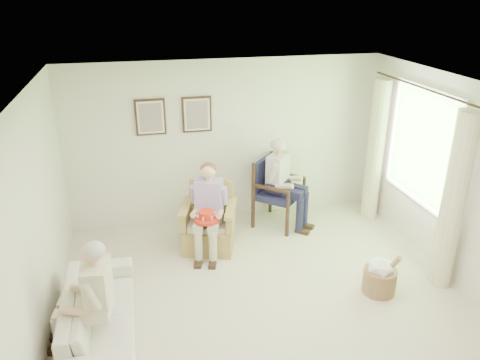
{
  "coord_description": "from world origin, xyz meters",
  "views": [
    {
      "loc": [
        -1.39,
        -4.22,
        3.62
      ],
      "look_at": [
        -0.0,
        1.74,
        1.05
      ],
      "focal_mm": 35.0,
      "sensor_mm": 36.0,
      "label": 1
    }
  ],
  "objects_px": {
    "person_dark": "(281,177)",
    "hatbox": "(380,276)",
    "wicker_armchair": "(209,228)",
    "sofa": "(100,314)",
    "person_wicker": "(209,204)",
    "wood_armchair": "(277,188)",
    "red_hat": "(206,217)",
    "person_sofa": "(94,293)"
  },
  "relations": [
    {
      "from": "sofa",
      "to": "wicker_armchair",
      "type": "bearing_deg",
      "value": -42.48
    },
    {
      "from": "person_wicker",
      "to": "red_hat",
      "type": "xyz_separation_m",
      "value": [
        -0.08,
        -0.2,
        -0.1
      ]
    },
    {
      "from": "wicker_armchair",
      "to": "sofa",
      "type": "bearing_deg",
      "value": -114.9
    },
    {
      "from": "person_sofa",
      "to": "red_hat",
      "type": "bearing_deg",
      "value": 143.77
    },
    {
      "from": "sofa",
      "to": "person_dark",
      "type": "height_order",
      "value": "person_dark"
    },
    {
      "from": "wood_armchair",
      "to": "sofa",
      "type": "height_order",
      "value": "wood_armchair"
    },
    {
      "from": "person_dark",
      "to": "person_sofa",
      "type": "xyz_separation_m",
      "value": [
        -2.71,
        -2.17,
        -0.15
      ]
    },
    {
      "from": "person_wicker",
      "to": "sofa",
      "type": "bearing_deg",
      "value": -117.21
    },
    {
      "from": "person_wicker",
      "to": "person_dark",
      "type": "relative_size",
      "value": 0.92
    },
    {
      "from": "person_dark",
      "to": "hatbox",
      "type": "xyz_separation_m",
      "value": [
        0.69,
        -1.97,
        -0.61
      ]
    },
    {
      "from": "wicker_armchair",
      "to": "hatbox",
      "type": "distance_m",
      "value": 2.5
    },
    {
      "from": "person_wicker",
      "to": "person_dark",
      "type": "xyz_separation_m",
      "value": [
        1.22,
        0.49,
        0.09
      ]
    },
    {
      "from": "wood_armchair",
      "to": "person_sofa",
      "type": "distance_m",
      "value": 3.59
    },
    {
      "from": "person_sofa",
      "to": "wicker_armchair",
      "type": "bearing_deg",
      "value": 147.83
    },
    {
      "from": "person_wicker",
      "to": "hatbox",
      "type": "relative_size",
      "value": 2.14
    },
    {
      "from": "person_wicker",
      "to": "person_dark",
      "type": "height_order",
      "value": "person_dark"
    },
    {
      "from": "person_wicker",
      "to": "person_sofa",
      "type": "height_order",
      "value": "person_wicker"
    },
    {
      "from": "person_wicker",
      "to": "person_sofa",
      "type": "relative_size",
      "value": 1.06
    },
    {
      "from": "wicker_armchair",
      "to": "person_wicker",
      "type": "xyz_separation_m",
      "value": [
        -0.0,
        -0.13,
        0.45
      ]
    },
    {
      "from": "red_hat",
      "to": "hatbox",
      "type": "distance_m",
      "value": 2.4
    },
    {
      "from": "hatbox",
      "to": "sofa",
      "type": "bearing_deg",
      "value": -179.71
    },
    {
      "from": "wood_armchair",
      "to": "person_sofa",
      "type": "bearing_deg",
      "value": 173.2
    },
    {
      "from": "sofa",
      "to": "hatbox",
      "type": "distance_m",
      "value": 3.4
    },
    {
      "from": "person_dark",
      "to": "wood_armchair",
      "type": "bearing_deg",
      "value": 42.24
    },
    {
      "from": "wood_armchair",
      "to": "wicker_armchair",
      "type": "bearing_deg",
      "value": 156.13
    },
    {
      "from": "wicker_armchair",
      "to": "person_wicker",
      "type": "bearing_deg",
      "value": -72.42
    },
    {
      "from": "person_dark",
      "to": "person_wicker",
      "type": "bearing_deg",
      "value": 154.13
    },
    {
      "from": "sofa",
      "to": "person_dark",
      "type": "bearing_deg",
      "value": -53.67
    },
    {
      "from": "person_dark",
      "to": "red_hat",
      "type": "xyz_separation_m",
      "value": [
        -1.29,
        -0.69,
        -0.19
      ]
    },
    {
      "from": "person_dark",
      "to": "hatbox",
      "type": "distance_m",
      "value": 2.18
    },
    {
      "from": "sofa",
      "to": "person_wicker",
      "type": "height_order",
      "value": "person_wicker"
    },
    {
      "from": "sofa",
      "to": "person_sofa",
      "type": "relative_size",
      "value": 1.55
    },
    {
      "from": "wicker_armchair",
      "to": "sofa",
      "type": "relative_size",
      "value": 0.5
    },
    {
      "from": "sofa",
      "to": "red_hat",
      "type": "distance_m",
      "value": 1.96
    },
    {
      "from": "person_sofa",
      "to": "red_hat",
      "type": "xyz_separation_m",
      "value": [
        1.41,
        1.49,
        -0.04
      ]
    },
    {
      "from": "person_sofa",
      "to": "sofa",
      "type": "bearing_deg",
      "value": -172.72
    },
    {
      "from": "person_wicker",
      "to": "person_sofa",
      "type": "distance_m",
      "value": 2.25
    },
    {
      "from": "person_wicker",
      "to": "red_hat",
      "type": "distance_m",
      "value": 0.24
    },
    {
      "from": "wicker_armchair",
      "to": "person_wicker",
      "type": "relative_size",
      "value": 0.73
    },
    {
      "from": "sofa",
      "to": "red_hat",
      "type": "xyz_separation_m",
      "value": [
        1.41,
        1.3,
        0.37
      ]
    },
    {
      "from": "wicker_armchair",
      "to": "person_sofa",
      "type": "height_order",
      "value": "person_sofa"
    },
    {
      "from": "wood_armchair",
      "to": "person_wicker",
      "type": "distance_m",
      "value": 1.4
    }
  ]
}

